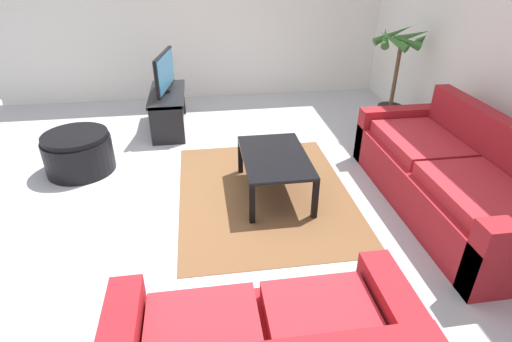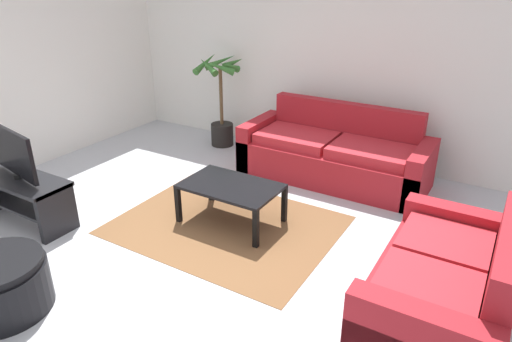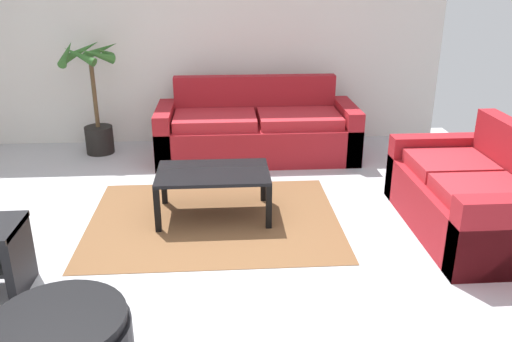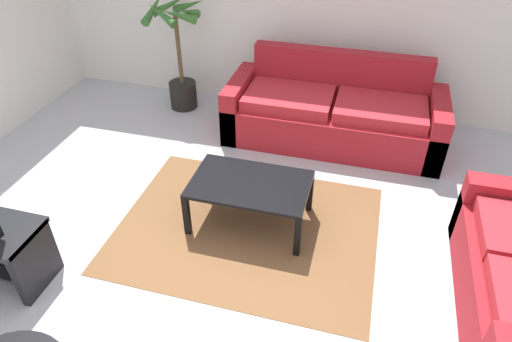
{
  "view_description": "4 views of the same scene",
  "coord_description": "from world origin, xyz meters",
  "px_view_note": "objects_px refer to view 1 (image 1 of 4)",
  "views": [
    {
      "loc": [
        3.56,
        0.04,
        2.22
      ],
      "look_at": [
        0.59,
        0.47,
        0.54
      ],
      "focal_mm": 28.54,
      "sensor_mm": 36.0,
      "label": 1
    },
    {
      "loc": [
        2.49,
        -2.74,
        2.44
      ],
      "look_at": [
        0.4,
        0.75,
        0.63
      ],
      "focal_mm": 32.07,
      "sensor_mm": 36.0,
      "label": 2
    },
    {
      "loc": [
        0.2,
        -3.59,
        2.09
      ],
      "look_at": [
        0.49,
        0.7,
        0.43
      ],
      "focal_mm": 36.75,
      "sensor_mm": 36.0,
      "label": 3
    },
    {
      "loc": [
        0.96,
        -2.15,
        2.74
      ],
      "look_at": [
        0.19,
        0.64,
        0.62
      ],
      "focal_mm": 31.97,
      "sensor_mm": 36.0,
      "label": 4
    }
  ],
  "objects_px": {
    "coffee_table": "(275,160)",
    "tv_stand": "(168,105)",
    "potted_palm": "(394,85)",
    "couch_main": "(450,180)",
    "tv": "(165,72)",
    "ottoman": "(79,153)"
  },
  "relations": [
    {
      "from": "tv_stand",
      "to": "coffee_table",
      "type": "relative_size",
      "value": 1.11
    },
    {
      "from": "ottoman",
      "to": "potted_palm",
      "type": "bearing_deg",
      "value": 99.23
    },
    {
      "from": "potted_palm",
      "to": "ottoman",
      "type": "relative_size",
      "value": 1.85
    },
    {
      "from": "potted_palm",
      "to": "coffee_table",
      "type": "bearing_deg",
      "value": -52.66
    },
    {
      "from": "couch_main",
      "to": "tv",
      "type": "distance_m",
      "value": 3.57
    },
    {
      "from": "tv",
      "to": "ottoman",
      "type": "relative_size",
      "value": 1.15
    },
    {
      "from": "couch_main",
      "to": "ottoman",
      "type": "bearing_deg",
      "value": -109.4
    },
    {
      "from": "potted_palm",
      "to": "ottoman",
      "type": "xyz_separation_m",
      "value": [
        0.63,
        -3.87,
        -0.39
      ]
    },
    {
      "from": "coffee_table",
      "to": "potted_palm",
      "type": "distance_m",
      "value": 2.32
    },
    {
      "from": "tv_stand",
      "to": "potted_palm",
      "type": "xyz_separation_m",
      "value": [
        0.43,
        2.94,
        0.28
      ]
    },
    {
      "from": "ottoman",
      "to": "tv_stand",
      "type": "bearing_deg",
      "value": 138.65
    },
    {
      "from": "coffee_table",
      "to": "tv",
      "type": "bearing_deg",
      "value": -149.01
    },
    {
      "from": "couch_main",
      "to": "coffee_table",
      "type": "relative_size",
      "value": 2.32
    },
    {
      "from": "coffee_table",
      "to": "tv_stand",
      "type": "bearing_deg",
      "value": -148.95
    },
    {
      "from": "couch_main",
      "to": "potted_palm",
      "type": "xyz_separation_m",
      "value": [
        -1.9,
        0.27,
        0.3
      ]
    },
    {
      "from": "tv_stand",
      "to": "coffee_table",
      "type": "xyz_separation_m",
      "value": [
        1.83,
        1.1,
        0.04
      ]
    },
    {
      "from": "tv",
      "to": "coffee_table",
      "type": "relative_size",
      "value": 0.84
    },
    {
      "from": "tv_stand",
      "to": "ottoman",
      "type": "xyz_separation_m",
      "value": [
        1.06,
        -0.93,
        -0.11
      ]
    },
    {
      "from": "tv",
      "to": "couch_main",
      "type": "bearing_deg",
      "value": 48.84
    },
    {
      "from": "tv",
      "to": "ottoman",
      "type": "height_order",
      "value": "tv"
    },
    {
      "from": "tv_stand",
      "to": "ottoman",
      "type": "height_order",
      "value": "tv_stand"
    },
    {
      "from": "couch_main",
      "to": "potted_palm",
      "type": "distance_m",
      "value": 1.94
    }
  ]
}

